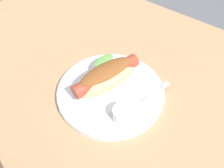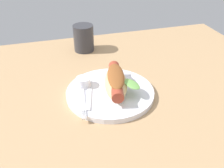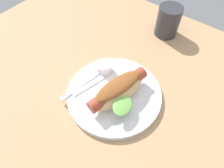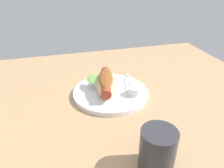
% 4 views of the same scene
% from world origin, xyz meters
% --- Properties ---
extents(ground_plane, '(1.20, 0.90, 0.02)m').
position_xyz_m(ground_plane, '(0.00, 0.00, -0.01)').
color(ground_plane, tan).
extents(plate, '(0.26, 0.26, 0.02)m').
position_xyz_m(plate, '(0.02, 0.01, 0.01)').
color(plate, white).
rests_on(plate, ground_plane).
extents(hot_dog, '(0.11, 0.18, 0.06)m').
position_xyz_m(hot_dog, '(-0.00, 0.01, 0.05)').
color(hot_dog, '#DBB77A').
rests_on(hot_dog, plate).
extents(sauce_ramekin, '(0.04, 0.04, 0.03)m').
position_xyz_m(sauce_ramekin, '(0.09, -0.04, 0.03)').
color(sauce_ramekin, white).
rests_on(sauce_ramekin, plate).
extents(fork, '(0.03, 0.17, 0.00)m').
position_xyz_m(fork, '(0.10, 0.03, 0.02)').
color(fork, silver).
rests_on(fork, plate).
extents(knife, '(0.05, 0.14, 0.00)m').
position_xyz_m(knife, '(0.08, 0.02, 0.02)').
color(knife, silver).
rests_on(knife, plate).
extents(drinking_cup, '(0.08, 0.08, 0.10)m').
position_xyz_m(drinking_cup, '(0.03, -0.31, 0.05)').
color(drinking_cup, '#333338').
rests_on(drinking_cup, ground_plane).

